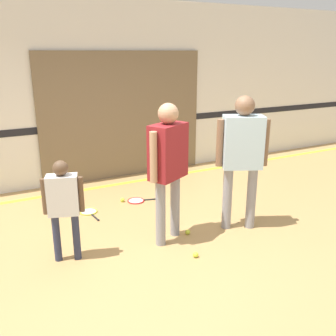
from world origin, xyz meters
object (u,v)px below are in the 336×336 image
person_instructor (168,159)px  racket_second_spare (89,212)px  tennis_ball_near_instructor (196,255)px  racket_spare_on_floor (137,201)px  tennis_ball_by_spare_racket (122,200)px  tennis_ball_stray_left (188,232)px  person_student_right (242,149)px  person_student_left (63,200)px

person_instructor → racket_second_spare: size_ratio=3.35×
person_instructor → tennis_ball_near_instructor: size_ratio=26.43×
racket_spare_on_floor → racket_second_spare: (-0.82, -0.09, 0.00)m
racket_spare_on_floor → tennis_ball_by_spare_racket: bearing=174.5°
racket_second_spare → tennis_ball_stray_left: tennis_ball_stray_left is taller
racket_spare_on_floor → tennis_ball_by_spare_racket: 0.24m
person_instructor → tennis_ball_by_spare_racket: person_instructor is taller
tennis_ball_by_spare_racket → tennis_ball_stray_left: (0.37, -1.44, 0.00)m
person_instructor → racket_second_spare: (-0.67, 1.27, -1.07)m
person_student_right → tennis_ball_near_instructor: size_ratio=27.12×
person_instructor → tennis_ball_by_spare_racket: (-0.08, 1.44, -1.05)m
racket_second_spare → tennis_ball_near_instructor: 1.97m
racket_spare_on_floor → person_instructor: bearing=-81.4°
person_student_right → racket_second_spare: person_student_right is taller
person_student_left → person_student_right: person_student_right is taller
person_student_left → person_instructor: bearing=13.6°
person_instructor → racket_spare_on_floor: bearing=56.2°
racket_second_spare → tennis_ball_by_spare_racket: tennis_ball_by_spare_racket is taller
person_student_left → racket_second_spare: 1.49m
tennis_ball_by_spare_racket → person_student_right: bearing=-55.3°
tennis_ball_near_instructor → tennis_ball_stray_left: 0.58m
racket_spare_on_floor → racket_second_spare: same height
person_instructor → tennis_ball_by_spare_racket: 1.78m
person_instructor → tennis_ball_near_instructor: (0.08, -0.54, -1.05)m
person_student_left → racket_second_spare: (0.58, 1.17, -0.73)m
person_student_left → tennis_ball_stray_left: 1.70m
racket_spare_on_floor → tennis_ball_near_instructor: (-0.06, -1.90, 0.02)m
person_student_right → racket_second_spare: bearing=-15.1°
person_student_right → person_student_left: bearing=18.8°
person_student_right → racket_spare_on_floor: bearing=-35.2°
tennis_ball_near_instructor → person_instructor: bearing=98.9°
person_student_left → tennis_ball_stray_left: bearing=14.4°
person_student_left → person_student_right: (2.26, -0.23, 0.37)m
person_student_left → racket_spare_on_floor: size_ratio=2.29×
racket_second_spare → tennis_ball_near_instructor: bearing=16.3°
person_student_right → racket_second_spare: size_ratio=3.44×
person_student_right → tennis_ball_near_instructor: person_student_right is taller
racket_second_spare → person_instructor: bearing=21.6°
person_instructor → person_student_left: bearing=147.6°
racket_spare_on_floor → racket_second_spare: bearing=-159.1°
person_student_left → racket_spare_on_floor: (1.39, 1.26, -0.73)m
person_student_right → tennis_ball_near_instructor: 1.47m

